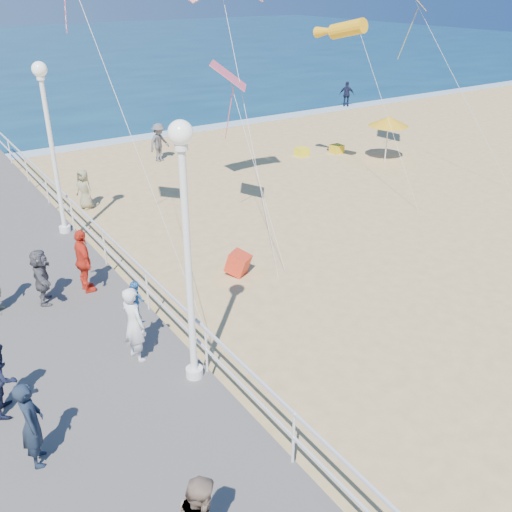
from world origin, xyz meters
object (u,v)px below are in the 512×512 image
woman_holding_toddler (134,324)px  toddler_held (136,301)px  spectator_3 (84,261)px  beach_chair_left (302,152)px  spectator_5 (41,277)px  beach_walker_a (159,142)px  beach_walker_b (347,94)px  beach_walker_c (84,189)px  box_kite (238,265)px  lamp_post_mid (186,232)px  spectator_7 (1,377)px  lamp_post_far (50,133)px  beach_chair_right (337,149)px  spectator_0 (32,424)px  beach_umbrella (389,121)px

woman_holding_toddler → toddler_held: (0.15, 0.15, 0.44)m
spectator_3 → beach_chair_left: (13.40, 8.14, -1.07)m
woman_holding_toddler → spectator_5: (-1.01, 3.53, -0.14)m
woman_holding_toddler → beach_walker_a: 16.40m
beach_walker_a → beach_walker_b: size_ratio=1.07×
spectator_3 → beach_walker_b: spectator_3 is taller
beach_walker_c → box_kite: 8.00m
lamp_post_mid → woman_holding_toddler: size_ratio=3.06×
spectator_3 → woman_holding_toddler: bearing=179.4°
spectator_5 → spectator_7: 4.07m
beach_walker_c → beach_walker_a: bearing=107.4°
spectator_3 → spectator_5: 1.09m
spectator_5 → box_kite: bearing=-84.8°
spectator_7 → beach_walker_b: 32.46m
spectator_7 → beach_walker_a: 17.91m
spectator_3 → lamp_post_mid: bearing=-171.4°
lamp_post_far → spectator_5: 5.23m
spectator_3 → beach_walker_a: size_ratio=0.97×
box_kite → woman_holding_toddler: bearing=180.0°
spectator_3 → spectator_5: bearing=89.9°
lamp_post_mid → woman_holding_toddler: (-0.75, 1.25, -2.39)m
beach_chair_right → woman_holding_toddler: bearing=-143.9°
beach_walker_c → beach_chair_left: bearing=73.3°
lamp_post_mid → spectator_0: 4.15m
beach_walker_a → beach_walker_c: bearing=-161.8°
lamp_post_mid → beach_umbrella: lamp_post_mid is taller
spectator_0 → beach_walker_b: 33.37m
spectator_0 → beach_walker_a: 19.23m
spectator_3 → beach_umbrella: beach_umbrella is taller
woman_holding_toddler → beach_walker_b: (23.20, 19.38, -0.43)m
beach_walker_b → beach_chair_left: (-9.72, -7.72, -0.64)m
toddler_held → beach_umbrella: size_ratio=0.43×
spectator_3 → toddler_held: bearing=-178.1°
toddler_held → beach_walker_b: size_ratio=0.55×
spectator_3 → beach_walker_b: (23.13, 15.87, -0.43)m
box_kite → spectator_5: bearing=138.9°
beach_walker_a → beach_walker_c: 6.51m
lamp_post_far → woman_holding_toddler: size_ratio=3.06×
beach_walker_b → lamp_post_mid: bearing=87.6°
spectator_0 → beach_walker_c: 13.26m
toddler_held → beach_walker_c: toddler_held is taller
lamp_post_far → lamp_post_mid: bearing=-90.0°
beach_walker_a → box_kite: (-3.02, -11.92, -0.60)m
spectator_0 → beach_walker_b: bearing=-38.8°
beach_chair_right → spectator_7: bearing=-147.9°
spectator_3 → beach_walker_c: spectator_3 is taller
spectator_3 → beach_walker_a: (7.23, 11.16, -0.37)m
spectator_0 → beach_walker_c: bearing=-9.9°
toddler_held → box_kite: bearing=-71.2°
lamp_post_far → spectator_3: 4.91m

